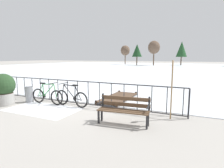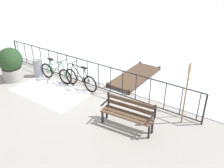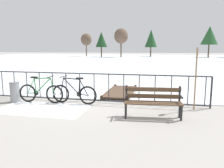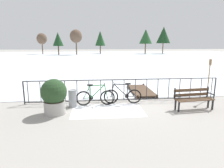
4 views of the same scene
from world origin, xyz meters
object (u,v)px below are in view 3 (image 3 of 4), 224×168
at_px(park_bench, 153,100).
at_px(oar_upright, 196,75).
at_px(bicycle_second, 41,93).
at_px(trash_bin, 15,92).
at_px(bicycle_near_railing, 74,93).

distance_m(park_bench, oar_upright, 1.78).
relative_size(bicycle_second, oar_upright, 0.86).
bearing_deg(park_bench, oar_upright, 40.04).
distance_m(trash_bin, oar_upright, 6.32).
distance_m(bicycle_second, park_bench, 4.12).
bearing_deg(park_bench, trash_bin, 170.92).
height_order(bicycle_second, park_bench, bicycle_second).
xyz_separation_m(bicycle_second, trash_bin, (-0.98, -0.11, 0.00)).
relative_size(bicycle_near_railing, bicycle_second, 1.00).
relative_size(bicycle_near_railing, trash_bin, 2.34).
height_order(bicycle_second, trash_bin, bicycle_second).
xyz_separation_m(bicycle_near_railing, park_bench, (2.78, -1.03, 0.14)).
distance_m(bicycle_near_railing, bicycle_second, 1.24).
distance_m(bicycle_near_railing, park_bench, 2.97).
bearing_deg(bicycle_second, park_bench, -12.72).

